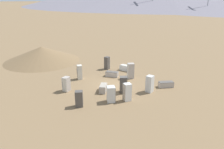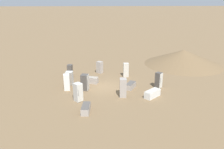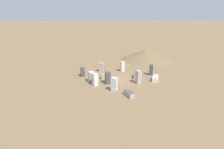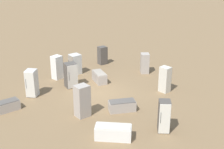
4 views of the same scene
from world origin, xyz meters
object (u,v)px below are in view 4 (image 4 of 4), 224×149
at_px(discarded_fridge_8, 99,77).
at_px(discarded_fridge_3, 113,132).
at_px(discarded_fridge_4, 71,75).
at_px(discarded_fridge_6, 32,83).
at_px(discarded_fridge_5, 165,79).
at_px(discarded_fridge_11, 75,64).
at_px(discarded_fridge_9, 122,106).
at_px(discarded_fridge_2, 82,101).
at_px(discarded_fridge_1, 145,63).
at_px(discarded_fridge_10, 102,55).
at_px(discarded_fridge_0, 5,106).
at_px(discarded_fridge_12, 57,67).
at_px(discarded_fridge_7, 164,116).

bearing_deg(discarded_fridge_8, discarded_fridge_3, -105.31).
distance_m(discarded_fridge_4, discarded_fridge_6, 2.80).
height_order(discarded_fridge_5, discarded_fridge_11, discarded_fridge_5).
height_order(discarded_fridge_8, discarded_fridge_9, discarded_fridge_8).
height_order(discarded_fridge_2, discarded_fridge_6, discarded_fridge_2).
distance_m(discarded_fridge_1, discarded_fridge_3, 9.72).
bearing_deg(discarded_fridge_4, discarded_fridge_11, -119.18).
distance_m(discarded_fridge_4, discarded_fridge_10, 5.29).
xyz_separation_m(discarded_fridge_6, discarded_fridge_9, (-5.65, -2.57, -0.58)).
bearing_deg(discarded_fridge_2, discarded_fridge_0, -135.86).
distance_m(discarded_fridge_5, discarded_fridge_11, 7.27).
bearing_deg(discarded_fridge_12, discarded_fridge_3, -23.70).
xyz_separation_m(discarded_fridge_11, discarded_fridge_12, (0.18, 1.56, 0.10)).
distance_m(discarded_fridge_0, discarded_fridge_9, 6.97).
height_order(discarded_fridge_2, discarded_fridge_9, discarded_fridge_2).
height_order(discarded_fridge_1, discarded_fridge_2, discarded_fridge_2).
bearing_deg(discarded_fridge_7, discarded_fridge_1, -85.99).
xyz_separation_m(discarded_fridge_6, discarded_fridge_10, (1.25, -7.65, -0.14)).
xyz_separation_m(discarded_fridge_9, discarded_fridge_11, (6.78, -2.00, 0.46)).
xyz_separation_m(discarded_fridge_0, discarded_fridge_4, (0.05, -5.06, 0.56)).
relative_size(discarded_fridge_2, discarded_fridge_8, 1.19).
height_order(discarded_fridge_1, discarded_fridge_11, discarded_fridge_1).
distance_m(discarded_fridge_10, discarded_fridge_12, 4.65).
distance_m(discarded_fridge_5, discarded_fridge_8, 4.84).
xyz_separation_m(discarded_fridge_4, discarded_fridge_9, (-5.00, 0.16, -0.55)).
relative_size(discarded_fridge_6, discarded_fridge_8, 1.13).
height_order(discarded_fridge_7, discarded_fridge_8, discarded_fridge_7).
height_order(discarded_fridge_6, discarded_fridge_9, discarded_fridge_6).
bearing_deg(discarded_fridge_9, discarded_fridge_7, 30.37).
bearing_deg(discarded_fridge_12, discarded_fridge_6, -71.26).
bearing_deg(discarded_fridge_9, discarded_fridge_0, -101.85).
bearing_deg(discarded_fridge_3, discarded_fridge_2, 42.54).
relative_size(discarded_fridge_5, discarded_fridge_9, 1.04).
relative_size(discarded_fridge_2, discarded_fridge_3, 1.01).
xyz_separation_m(discarded_fridge_8, discarded_fridge_9, (-4.22, 2.16, -0.05)).
xyz_separation_m(discarded_fridge_2, discarded_fridge_12, (5.75, -2.49, -0.07)).
distance_m(discarded_fridge_4, discarded_fridge_9, 5.04).
bearing_deg(discarded_fridge_7, discarded_fridge_12, -44.61).
xyz_separation_m(discarded_fridge_1, discarded_fridge_7, (-6.15, 6.10, 0.09)).
relative_size(discarded_fridge_2, discarded_fridge_10, 1.26).
bearing_deg(discarded_fridge_9, discarded_fridge_11, -162.99).
xyz_separation_m(discarded_fridge_3, discarded_fridge_6, (7.36, 0.03, 0.54)).
distance_m(discarded_fridge_5, discarded_fridge_12, 8.02).
distance_m(discarded_fridge_3, discarded_fridge_7, 2.80).
bearing_deg(discarded_fridge_1, discarded_fridge_3, -107.50).
xyz_separation_m(discarded_fridge_5, discarded_fridge_12, (7.15, 3.64, -0.00)).
xyz_separation_m(discarded_fridge_1, discarded_fridge_2, (-1.83, 7.99, 0.17)).
bearing_deg(discarded_fridge_0, discarded_fridge_2, -134.89).
distance_m(discarded_fridge_6, discarded_fridge_9, 6.24).
relative_size(discarded_fridge_2, discarded_fridge_4, 1.09).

